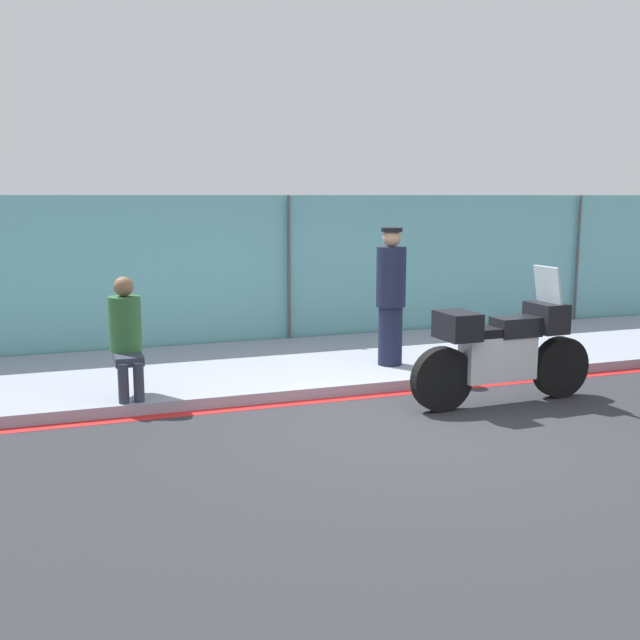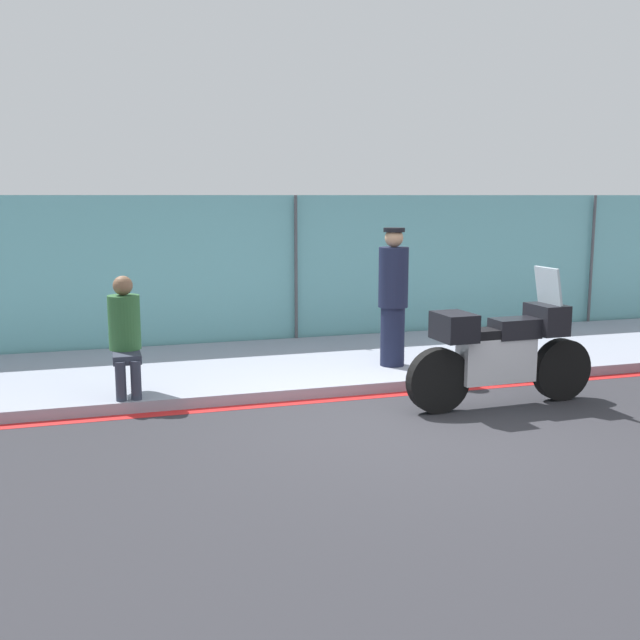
% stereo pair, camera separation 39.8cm
% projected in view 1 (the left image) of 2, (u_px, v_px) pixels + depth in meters
% --- Properties ---
extents(ground_plane, '(120.00, 120.00, 0.00)m').
position_uv_depth(ground_plane, '(413.00, 425.00, 7.73)').
color(ground_plane, '#2D2D33').
extents(sidewalk, '(39.97, 3.07, 0.13)m').
position_uv_depth(sidewalk, '(322.00, 362.00, 10.32)').
color(sidewalk, '#8E93A3').
rests_on(sidewalk, ground_plane).
extents(curb_paint_stripe, '(39.97, 0.18, 0.01)m').
position_uv_depth(curb_paint_stripe, '(368.00, 396.00, 8.82)').
color(curb_paint_stripe, red).
rests_on(curb_paint_stripe, ground_plane).
extents(storefront_fence, '(37.97, 0.17, 2.35)m').
position_uv_depth(storefront_fence, '(287.00, 271.00, 11.65)').
color(storefront_fence, '#6BB2B7').
rests_on(storefront_fence, ground_plane).
extents(motorcycle, '(2.31, 0.55, 1.55)m').
position_uv_depth(motorcycle, '(502.00, 350.00, 8.40)').
color(motorcycle, black).
rests_on(motorcycle, ground_plane).
extents(officer_standing, '(0.39, 0.39, 1.80)m').
position_uv_depth(officer_standing, '(391.00, 295.00, 9.75)').
color(officer_standing, '#191E38').
rests_on(officer_standing, sidewalk).
extents(person_seated_on_curb, '(0.36, 0.67, 1.32)m').
position_uv_depth(person_seated_on_curb, '(126.00, 330.00, 8.31)').
color(person_seated_on_curb, '#2D3342').
rests_on(person_seated_on_curb, sidewalk).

